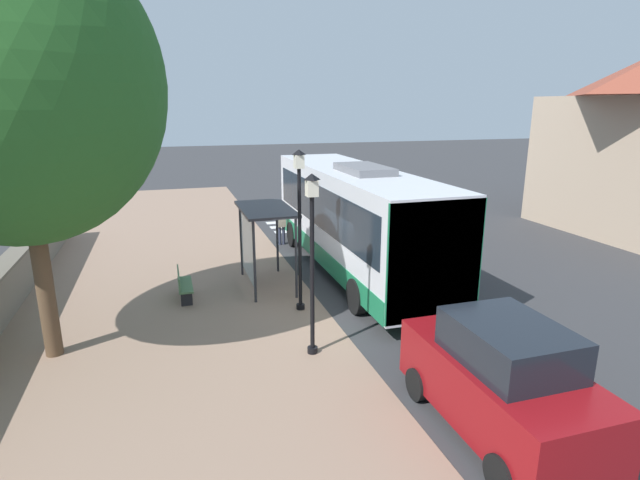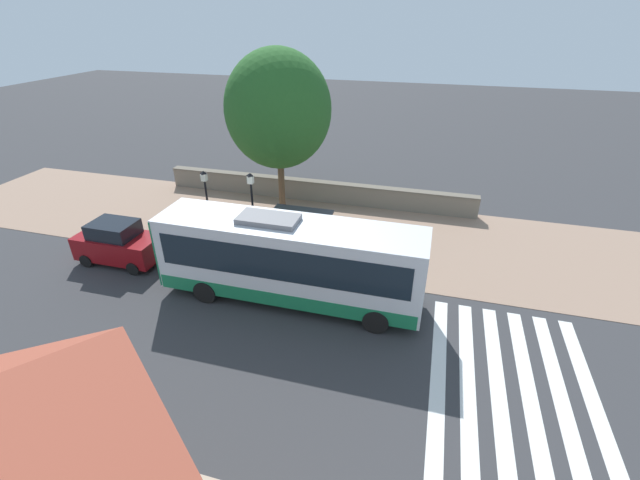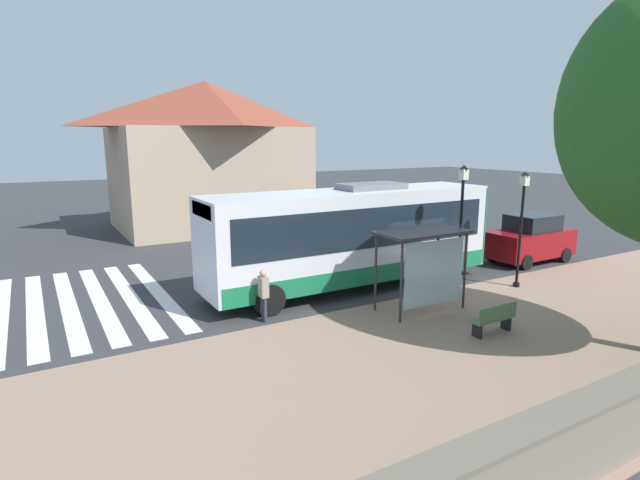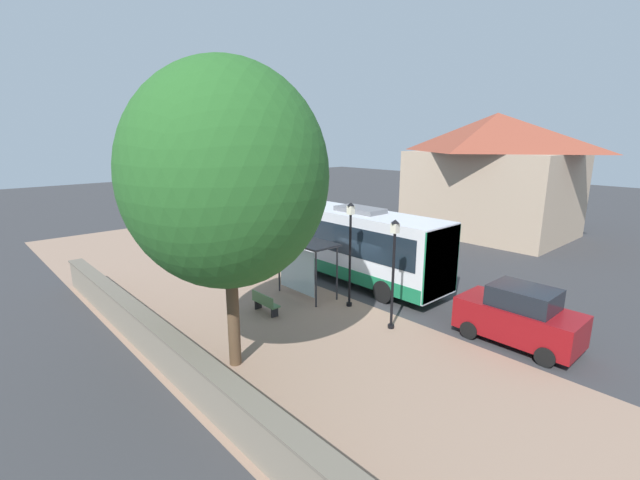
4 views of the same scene
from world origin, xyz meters
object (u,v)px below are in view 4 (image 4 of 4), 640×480
street_lamp_near (350,246)px  shade_tree (226,176)px  pedestrian (273,250)px  bench (265,303)px  parked_car_behind_bus (519,317)px  bus (348,241)px  bus_shelter (305,252)px  street_lamp_far (393,265)px

street_lamp_near → shade_tree: 7.02m
pedestrian → street_lamp_near: bearing=-98.6°
pedestrian → street_lamp_near: street_lamp_near is taller
street_lamp_near → shade_tree: (-6.13, -0.87, 3.31)m
bench → street_lamp_near: 4.20m
pedestrian → bench: pedestrian is taller
shade_tree → parked_car_behind_bus: shade_tree is taller
pedestrian → street_lamp_near: (-1.04, -6.83, 1.73)m
shade_tree → parked_car_behind_bus: bearing=-34.0°
shade_tree → parked_car_behind_bus: (8.04, -5.42, -4.96)m
bus → parked_car_behind_bus: bearing=-94.4°
bus_shelter → street_lamp_far: bearing=-87.1°
street_lamp_far → parked_car_behind_bus: street_lamp_far is taller
bus → parked_car_behind_bus: size_ratio=2.72×
bus → parked_car_behind_bus: bus is taller
bus → street_lamp_far: size_ratio=2.59×
shade_tree → pedestrian: bearing=47.1°
pedestrian → shade_tree: size_ratio=0.17×
bus_shelter → street_lamp_far: street_lamp_far is taller
bench → parked_car_behind_bus: bearing=-58.1°
street_lamp_far → parked_car_behind_bus: (2.32, -3.72, -1.49)m
street_lamp_far → shade_tree: bearing=163.4°
shade_tree → street_lamp_near: bearing=8.1°
shade_tree → parked_car_behind_bus: 10.89m
bench → shade_tree: 6.81m
bus → shade_tree: shade_tree is taller
bus → bus_shelter: size_ratio=3.79×
bus → pedestrian: 4.58m
parked_car_behind_bus → street_lamp_far: bearing=121.9°
bus → street_lamp_near: size_ratio=2.42×
shade_tree → bus_shelter: bearing=29.0°
bus_shelter → street_lamp_near: size_ratio=0.64×
bus → parked_car_behind_bus: (-0.69, -8.95, -0.94)m
street_lamp_far → bus: bearing=60.1°
bus_shelter → street_lamp_far: (0.24, -4.74, 0.42)m
street_lamp_far → bus_shelter: bearing=92.9°
street_lamp_near → parked_car_behind_bus: street_lamp_near is taller
bus → street_lamp_near: bearing=-134.4°
pedestrian → bench: bearing=-129.4°
street_lamp_near → bus_shelter: bearing=106.7°
bus_shelter → shade_tree: size_ratio=0.31×
bus → bench: bearing=-171.3°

